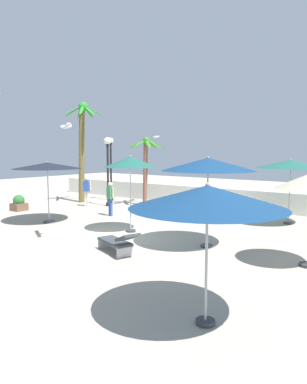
# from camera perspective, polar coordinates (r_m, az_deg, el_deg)

# --- Properties ---
(ground_plane) EXTENTS (56.00, 56.00, 0.00)m
(ground_plane) POSITION_cam_1_polar(r_m,az_deg,el_deg) (13.47, -8.33, -7.19)
(ground_plane) COLOR #B2A893
(boundary_wall) EXTENTS (25.20, 0.30, 1.08)m
(boundary_wall) POSITION_cam_1_polar(r_m,az_deg,el_deg) (20.76, 9.98, -0.85)
(boundary_wall) COLOR silver
(boundary_wall) RESTS_ON ground_plane
(patio_umbrella_0) EXTENTS (3.06, 3.06, 3.00)m
(patio_umbrella_0) POSITION_cam_1_polar(r_m,az_deg,el_deg) (11.82, 8.62, 4.30)
(patio_umbrella_0) COLOR #333338
(patio_umbrella_0) RESTS_ON ground_plane
(patio_umbrella_1) EXTENTS (3.02, 3.02, 2.84)m
(patio_umbrella_1) POSITION_cam_1_polar(r_m,az_deg,el_deg) (16.58, 20.90, 4.12)
(patio_umbrella_1) COLOR #333338
(patio_umbrella_1) RESTS_ON ground_plane
(patio_umbrella_2) EXTENTS (2.84, 2.84, 2.63)m
(patio_umbrella_2) POSITION_cam_1_polar(r_m,az_deg,el_deg) (6.46, 8.53, -0.83)
(patio_umbrella_2) COLOR #333338
(patio_umbrella_2) RESTS_ON ground_plane
(patio_umbrella_3) EXTENTS (3.01, 3.01, 2.73)m
(patio_umbrella_3) POSITION_cam_1_polar(r_m,az_deg,el_deg) (16.46, -16.45, 3.95)
(patio_umbrella_3) COLOR #333338
(patio_umbrella_3) RESTS_ON ground_plane
(patio_umbrella_4) EXTENTS (2.08, 2.08, 3.01)m
(patio_umbrella_4) POSITION_cam_1_polar(r_m,az_deg,el_deg) (13.97, -3.70, 4.69)
(patio_umbrella_4) COLOR #333338
(patio_umbrella_4) RESTS_ON ground_plane
(palm_tree_0) EXTENTS (2.38, 2.38, 6.08)m
(palm_tree_0) POSITION_cam_1_polar(r_m,az_deg,el_deg) (22.49, -11.23, 7.76)
(palm_tree_0) COLOR brown
(palm_tree_0) RESTS_ON ground_plane
(palm_tree_1) EXTENTS (2.29, 2.29, 3.97)m
(palm_tree_1) POSITION_cam_1_polar(r_m,az_deg,el_deg) (20.84, -1.25, 5.04)
(palm_tree_1) COLOR brown
(palm_tree_1) RESTS_ON ground_plane
(lamp_post_1) EXTENTS (0.42, 0.42, 3.93)m
(lamp_post_1) POSITION_cam_1_polar(r_m,az_deg,el_deg) (20.75, -7.25, 4.99)
(lamp_post_1) COLOR black
(lamp_post_1) RESTS_ON ground_plane
(lamp_post_2) EXTENTS (0.37, 0.37, 3.99)m
(lamp_post_2) POSITION_cam_1_polar(r_m,az_deg,el_deg) (23.20, -6.76, 4.75)
(lamp_post_2) COLOR black
(lamp_post_2) RESTS_ON ground_plane
(lounge_chair_0) EXTENTS (1.92, 1.12, 0.81)m
(lounge_chair_0) POSITION_cam_1_polar(r_m,az_deg,el_deg) (11.27, -5.61, -7.75)
(lounge_chair_0) COLOR #B7B7BC
(lounge_chair_0) RESTS_ON ground_plane
(guest_0) EXTENTS (0.54, 0.33, 1.67)m
(guest_0) POSITION_cam_1_polar(r_m,az_deg,el_deg) (17.67, -6.84, -0.54)
(guest_0) COLOR #3359B2
(guest_0) RESTS_ON ground_plane
(guest_1) EXTENTS (0.54, 0.32, 1.72)m
(guest_1) POSITION_cam_1_polar(r_m,az_deg,el_deg) (20.90, -10.54, 0.58)
(guest_1) COLOR silver
(guest_1) RESTS_ON ground_plane
(seagull_0) EXTENTS (0.49, 0.98, 0.14)m
(seagull_0) POSITION_cam_1_polar(r_m,az_deg,el_deg) (21.69, 0.39, 8.72)
(seagull_0) COLOR white
(seagull_1) EXTENTS (1.16, 0.72, 0.15)m
(seagull_1) POSITION_cam_1_polar(r_m,az_deg,el_deg) (12.47, -13.71, 10.04)
(seagull_1) COLOR white
(planter) EXTENTS (0.70, 0.70, 0.85)m
(planter) POSITION_cam_1_polar(r_m,az_deg,el_deg) (20.47, -20.52, -1.71)
(planter) COLOR brown
(planter) RESTS_ON ground_plane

